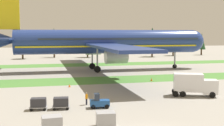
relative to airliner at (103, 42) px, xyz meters
name	(u,v)px	position (x,y,z in m)	size (l,w,h in m)	color
grass_strip_near	(96,80)	(-4.81, -16.30, -7.80)	(320.00, 10.32, 0.01)	#4C8438
grass_strip_far	(78,65)	(-4.81, 16.33, -7.80)	(320.00, 10.32, 0.01)	#4C8438
airliner	(103,42)	(0.00, 0.00, 0.00)	(59.02, 72.51, 21.77)	navy
baggage_tug	(99,102)	(-8.65, -40.09, -6.99)	(2.72, 1.55, 1.97)	#1E4C8E
cargo_dolly_lead	(61,102)	(-13.65, -39.59, -6.88)	(2.34, 1.71, 1.55)	#A3A3A8
cargo_dolly_second	(38,103)	(-16.53, -39.30, -6.88)	(2.34, 1.71, 1.55)	#A3A3A8
catering_truck	(194,84)	(7.50, -35.94, -5.85)	(7.31, 4.69, 3.58)	silver
ground_crew_marshaller	(86,98)	(-10.04, -37.95, -6.86)	(0.36, 0.52, 1.74)	black
uld_container_0	(106,119)	(-9.47, -48.28, -7.00)	(2.00, 1.60, 1.61)	#A3A3A8
uld_container_1	(52,124)	(-15.11, -48.42, -7.02)	(2.00, 1.60, 1.57)	#A3A3A8
taxiway_marker_0	(69,86)	(-11.13, -23.42, -7.51)	(0.44, 0.44, 0.58)	orange
taxiway_marker_3	(151,79)	(6.31, -20.02, -7.48)	(0.44, 0.44, 0.64)	orange
distant_tree_line	(57,41)	(-10.23, 44.91, -0.84)	(156.69, 10.95, 12.62)	#4C3823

